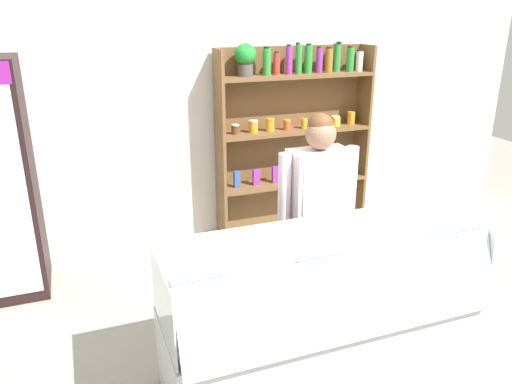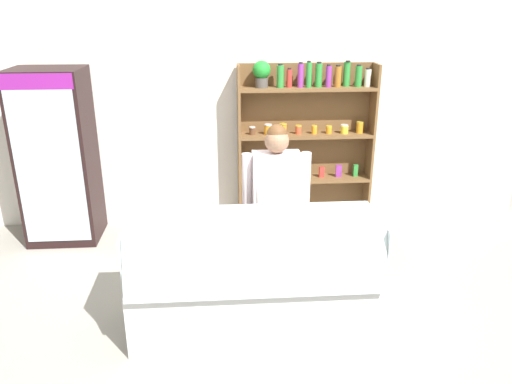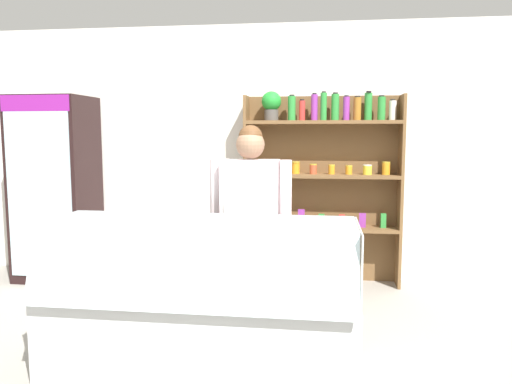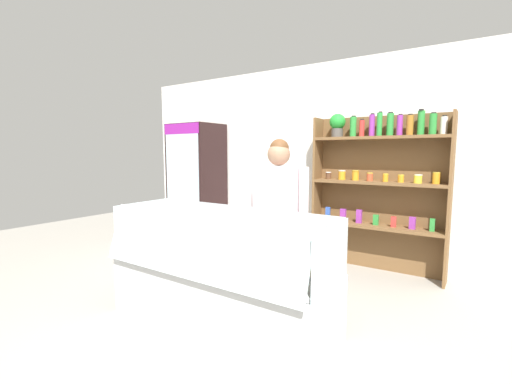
{
  "view_description": "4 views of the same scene",
  "coord_description": "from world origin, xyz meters",
  "px_view_note": "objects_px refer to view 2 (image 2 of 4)",
  "views": [
    {
      "loc": [
        -1.49,
        -2.36,
        2.27
      ],
      "look_at": [
        -0.4,
        0.53,
        1.14
      ],
      "focal_mm": 35.0,
      "sensor_mm": 36.0,
      "label": 1
    },
    {
      "loc": [
        -0.4,
        -3.54,
        2.6
      ],
      "look_at": [
        -0.09,
        0.6,
        1.0
      ],
      "focal_mm": 35.0,
      "sensor_mm": 36.0,
      "label": 2
    },
    {
      "loc": [
        0.62,
        -3.03,
        1.56
      ],
      "look_at": [
        0.13,
        0.57,
        1.13
      ],
      "focal_mm": 35.0,
      "sensor_mm": 36.0,
      "label": 3
    },
    {
      "loc": [
        1.67,
        -2.18,
        1.49
      ],
      "look_at": [
        -0.23,
        0.69,
        1.09
      ],
      "focal_mm": 24.0,
      "sensor_mm": 36.0,
      "label": 4
    }
  ],
  "objects_px": {
    "deli_display_case": "(253,295)",
    "shop_clerk": "(276,197)",
    "shelving_unit": "(304,134)",
    "drinks_fridge": "(58,157)"
  },
  "relations": [
    {
      "from": "drinks_fridge",
      "to": "shop_clerk",
      "type": "bearing_deg",
      "value": -30.22
    },
    {
      "from": "shelving_unit",
      "to": "deli_display_case",
      "type": "relative_size",
      "value": 0.99
    },
    {
      "from": "drinks_fridge",
      "to": "deli_display_case",
      "type": "height_order",
      "value": "drinks_fridge"
    },
    {
      "from": "deli_display_case",
      "to": "shop_clerk",
      "type": "xyz_separation_m",
      "value": [
        0.24,
        0.58,
        0.64
      ]
    },
    {
      "from": "deli_display_case",
      "to": "drinks_fridge",
      "type": "bearing_deg",
      "value": 136.96
    },
    {
      "from": "shelving_unit",
      "to": "deli_display_case",
      "type": "bearing_deg",
      "value": -109.17
    },
    {
      "from": "drinks_fridge",
      "to": "shelving_unit",
      "type": "bearing_deg",
      "value": 4.76
    },
    {
      "from": "shop_clerk",
      "to": "drinks_fridge",
      "type": "bearing_deg",
      "value": 149.78
    },
    {
      "from": "shelving_unit",
      "to": "shop_clerk",
      "type": "xyz_separation_m",
      "value": [
        -0.5,
        -1.57,
        -0.18
      ]
    },
    {
      "from": "shelving_unit",
      "to": "deli_display_case",
      "type": "xyz_separation_m",
      "value": [
        -0.75,
        -2.15,
        -0.82
      ]
    }
  ]
}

